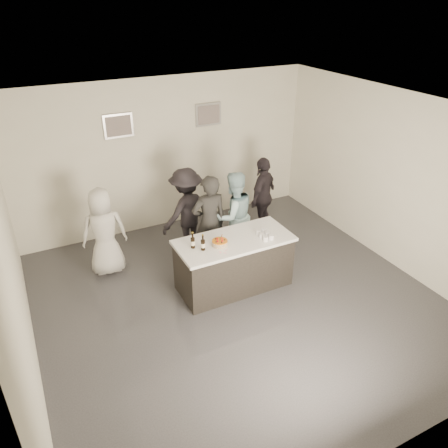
{
  "coord_description": "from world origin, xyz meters",
  "views": [
    {
      "loc": [
        -2.7,
        -4.85,
        4.39
      ],
      "look_at": [
        0.0,
        0.5,
        1.15
      ],
      "focal_mm": 35.0,
      "sensor_mm": 36.0,
      "label": 1
    }
  ],
  "objects_px": {
    "cake": "(220,243)",
    "person_guest_left": "(104,232)",
    "bar_counter": "(234,263)",
    "person_guest_right": "(263,196)",
    "person_main_black": "(209,223)",
    "person_main_blue": "(233,216)",
    "beer_bottle_a": "(193,240)",
    "person_guest_back": "(187,211)",
    "beer_bottle_b": "(203,243)"
  },
  "relations": [
    {
      "from": "cake",
      "to": "person_guest_left",
      "type": "xyz_separation_m",
      "value": [
        -1.46,
        1.45,
        -0.16
      ]
    },
    {
      "from": "bar_counter",
      "to": "person_guest_right",
      "type": "relative_size",
      "value": 1.17
    },
    {
      "from": "person_main_black",
      "to": "person_guest_left",
      "type": "bearing_deg",
      "value": -18.5
    },
    {
      "from": "person_main_blue",
      "to": "person_guest_right",
      "type": "bearing_deg",
      "value": -154.35
    },
    {
      "from": "person_main_blue",
      "to": "beer_bottle_a",
      "type": "bearing_deg",
      "value": 30.84
    },
    {
      "from": "cake",
      "to": "person_guest_back",
      "type": "bearing_deg",
      "value": 87.82
    },
    {
      "from": "beer_bottle_a",
      "to": "bar_counter",
      "type": "bearing_deg",
      "value": -5.01
    },
    {
      "from": "person_main_black",
      "to": "person_guest_right",
      "type": "bearing_deg",
      "value": -153.36
    },
    {
      "from": "person_main_black",
      "to": "person_main_blue",
      "type": "bearing_deg",
      "value": -165.95
    },
    {
      "from": "beer_bottle_b",
      "to": "person_main_blue",
      "type": "distance_m",
      "value": 1.38
    },
    {
      "from": "person_guest_right",
      "to": "beer_bottle_b",
      "type": "bearing_deg",
      "value": 2.61
    },
    {
      "from": "cake",
      "to": "person_guest_left",
      "type": "bearing_deg",
      "value": 135.28
    },
    {
      "from": "beer_bottle_b",
      "to": "person_guest_back",
      "type": "relative_size",
      "value": 0.16
    },
    {
      "from": "cake",
      "to": "beer_bottle_b",
      "type": "relative_size",
      "value": 0.94
    },
    {
      "from": "beer_bottle_a",
      "to": "person_main_blue",
      "type": "bearing_deg",
      "value": 35.31
    },
    {
      "from": "person_guest_left",
      "to": "person_guest_right",
      "type": "bearing_deg",
      "value": -173.33
    },
    {
      "from": "person_guest_right",
      "to": "person_guest_left",
      "type": "bearing_deg",
      "value": -34.16
    },
    {
      "from": "person_guest_back",
      "to": "beer_bottle_b",
      "type": "bearing_deg",
      "value": 59.05
    },
    {
      "from": "cake",
      "to": "person_main_blue",
      "type": "xyz_separation_m",
      "value": [
        0.72,
        0.91,
        -0.11
      ]
    },
    {
      "from": "person_guest_right",
      "to": "person_main_black",
      "type": "bearing_deg",
      "value": -10.36
    },
    {
      "from": "cake",
      "to": "person_main_black",
      "type": "distance_m",
      "value": 0.83
    },
    {
      "from": "cake",
      "to": "person_main_black",
      "type": "bearing_deg",
      "value": 76.27
    },
    {
      "from": "cake",
      "to": "beer_bottle_a",
      "type": "xyz_separation_m",
      "value": [
        -0.4,
        0.12,
        0.09
      ]
    },
    {
      "from": "beer_bottle_a",
      "to": "person_guest_back",
      "type": "relative_size",
      "value": 0.16
    },
    {
      "from": "cake",
      "to": "person_guest_back",
      "type": "distance_m",
      "value": 1.48
    },
    {
      "from": "person_main_black",
      "to": "person_guest_back",
      "type": "height_order",
      "value": "person_main_black"
    },
    {
      "from": "bar_counter",
      "to": "person_guest_left",
      "type": "height_order",
      "value": "person_guest_left"
    },
    {
      "from": "person_main_black",
      "to": "person_main_blue",
      "type": "relative_size",
      "value": 1.05
    },
    {
      "from": "person_main_black",
      "to": "person_guest_back",
      "type": "relative_size",
      "value": 1.05
    },
    {
      "from": "bar_counter",
      "to": "person_guest_left",
      "type": "xyz_separation_m",
      "value": [
        -1.74,
        1.39,
        0.33
      ]
    },
    {
      "from": "person_main_black",
      "to": "person_guest_back",
      "type": "distance_m",
      "value": 0.68
    },
    {
      "from": "person_main_black",
      "to": "person_main_blue",
      "type": "height_order",
      "value": "person_main_black"
    },
    {
      "from": "cake",
      "to": "person_guest_right",
      "type": "relative_size",
      "value": 0.15
    },
    {
      "from": "bar_counter",
      "to": "beer_bottle_a",
      "type": "xyz_separation_m",
      "value": [
        -0.68,
        0.06,
        0.58
      ]
    },
    {
      "from": "bar_counter",
      "to": "person_main_blue",
      "type": "xyz_separation_m",
      "value": [
        0.44,
        0.85,
        0.37
      ]
    },
    {
      "from": "person_main_black",
      "to": "person_guest_right",
      "type": "relative_size",
      "value": 1.09
    },
    {
      "from": "cake",
      "to": "person_guest_right",
      "type": "bearing_deg",
      "value": 41.24
    },
    {
      "from": "beer_bottle_a",
      "to": "beer_bottle_b",
      "type": "bearing_deg",
      "value": -49.08
    },
    {
      "from": "person_guest_right",
      "to": "person_guest_back",
      "type": "height_order",
      "value": "person_guest_back"
    },
    {
      "from": "person_main_blue",
      "to": "person_guest_right",
      "type": "xyz_separation_m",
      "value": [
        0.94,
        0.55,
        -0.03
      ]
    },
    {
      "from": "beer_bottle_a",
      "to": "beer_bottle_b",
      "type": "relative_size",
      "value": 1.0
    },
    {
      "from": "person_guest_back",
      "to": "person_guest_left",
      "type": "bearing_deg",
      "value": -16.92
    },
    {
      "from": "cake",
      "to": "beer_bottle_b",
      "type": "bearing_deg",
      "value": -178.12
    },
    {
      "from": "bar_counter",
      "to": "cake",
      "type": "distance_m",
      "value": 0.57
    },
    {
      "from": "person_guest_back",
      "to": "beer_bottle_a",
      "type": "bearing_deg",
      "value": 53.53
    },
    {
      "from": "person_guest_back",
      "to": "person_main_blue",
      "type": "bearing_deg",
      "value": 121.78
    },
    {
      "from": "beer_bottle_b",
      "to": "person_main_black",
      "type": "relative_size",
      "value": 0.15
    },
    {
      "from": "person_main_black",
      "to": "bar_counter",
      "type": "bearing_deg",
      "value": 99.16
    },
    {
      "from": "cake",
      "to": "beer_bottle_a",
      "type": "distance_m",
      "value": 0.43
    },
    {
      "from": "cake",
      "to": "person_guest_back",
      "type": "height_order",
      "value": "person_guest_back"
    }
  ]
}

